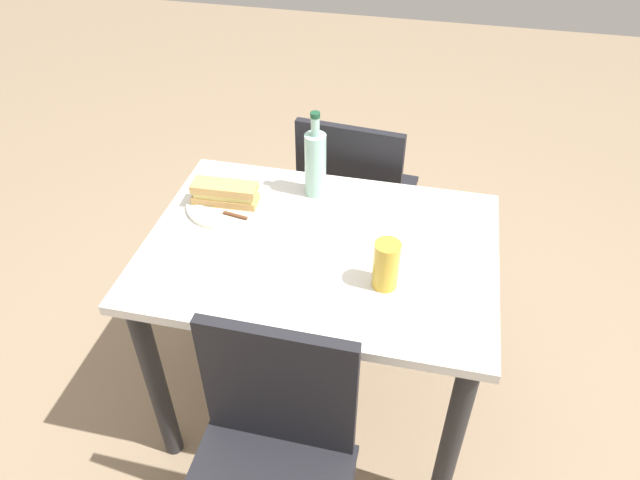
{
  "coord_description": "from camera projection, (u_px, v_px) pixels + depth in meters",
  "views": [
    {
      "loc": [
        -0.28,
        1.27,
        1.85
      ],
      "look_at": [
        0.0,
        0.0,
        0.76
      ],
      "focal_mm": 33.24,
      "sensor_mm": 36.0,
      "label": 1
    }
  ],
  "objects": [
    {
      "name": "ground_plane",
      "position": [
        320.0,
        398.0,
        2.19
      ],
      "size": [
        8.0,
        8.0,
        0.0
      ],
      "primitive_type": "plane",
      "color": "#8C755B"
    },
    {
      "name": "dining_table",
      "position": [
        320.0,
        279.0,
        1.79
      ],
      "size": [
        1.01,
        0.72,
        0.74
      ],
      "color": "silver",
      "rests_on": "ground"
    },
    {
      "name": "chair_far",
      "position": [
        271.0,
        464.0,
        1.44
      ],
      "size": [
        0.4,
        0.4,
        0.88
      ],
      "color": "black",
      "rests_on": "ground"
    },
    {
      "name": "chair_near",
      "position": [
        354.0,
        201.0,
        2.28
      ],
      "size": [
        0.44,
        0.44,
        0.88
      ],
      "color": "black",
      "rests_on": "ground"
    },
    {
      "name": "plate_near",
      "position": [
        226.0,
        204.0,
        1.85
      ],
      "size": [
        0.25,
        0.25,
        0.01
      ],
      "primitive_type": "cylinder",
      "color": "silver",
      "rests_on": "dining_table"
    },
    {
      "name": "baguette_sandwich_near",
      "position": [
        225.0,
        193.0,
        1.82
      ],
      "size": [
        0.2,
        0.08,
        0.07
      ],
      "color": "tan",
      "rests_on": "plate_near"
    },
    {
      "name": "knife_near",
      "position": [
        224.0,
        213.0,
        1.8
      ],
      "size": [
        0.18,
        0.04,
        0.01
      ],
      "color": "silver",
      "rests_on": "plate_near"
    },
    {
      "name": "water_bottle",
      "position": [
        315.0,
        163.0,
        1.84
      ],
      "size": [
        0.07,
        0.07,
        0.29
      ],
      "color": "#99C6B7",
      "rests_on": "dining_table"
    },
    {
      "name": "beer_glass",
      "position": [
        386.0,
        265.0,
        1.54
      ],
      "size": [
        0.07,
        0.07,
        0.14
      ],
      "primitive_type": "cylinder",
      "color": "gold",
      "rests_on": "dining_table"
    }
  ]
}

